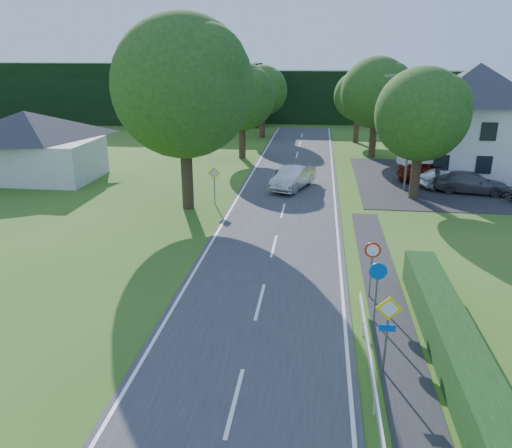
# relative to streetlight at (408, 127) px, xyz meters

# --- Properties ---
(road) EXTENTS (7.00, 80.00, 0.04)m
(road) POSITION_rel_streetlight_xyz_m (-8.06, -10.00, -4.44)
(road) COLOR #363739
(road) RESTS_ON ground
(parking_pad) EXTENTS (14.00, 16.00, 0.04)m
(parking_pad) POSITION_rel_streetlight_xyz_m (3.94, 3.00, -4.44)
(parking_pad) COLOR #232326
(parking_pad) RESTS_ON ground
(line_edge_left) EXTENTS (0.12, 80.00, 0.01)m
(line_edge_left) POSITION_rel_streetlight_xyz_m (-11.31, -10.00, -4.42)
(line_edge_left) COLOR white
(line_edge_left) RESTS_ON road
(line_edge_right) EXTENTS (0.12, 80.00, 0.01)m
(line_edge_right) POSITION_rel_streetlight_xyz_m (-4.81, -10.00, -4.42)
(line_edge_right) COLOR white
(line_edge_right) RESTS_ON road
(line_centre) EXTENTS (0.12, 80.00, 0.01)m
(line_centre) POSITION_rel_streetlight_xyz_m (-8.06, -10.00, -4.42)
(line_centre) COLOR white
(line_centre) RESTS_ON road
(tree_main) EXTENTS (9.40, 9.40, 11.64)m
(tree_main) POSITION_rel_streetlight_xyz_m (-14.06, -6.00, 1.36)
(tree_main) COLOR #1F4715
(tree_main) RESTS_ON ground
(tree_left_far) EXTENTS (7.00, 7.00, 8.58)m
(tree_left_far) POSITION_rel_streetlight_xyz_m (-13.06, 10.00, -0.17)
(tree_left_far) COLOR #1F4715
(tree_left_far) RESTS_ON ground
(tree_right_far) EXTENTS (7.40, 7.40, 9.09)m
(tree_right_far) POSITION_rel_streetlight_xyz_m (-1.06, 12.00, 0.08)
(tree_right_far) COLOR #1F4715
(tree_right_far) RESTS_ON ground
(tree_left_back) EXTENTS (6.60, 6.60, 8.07)m
(tree_left_back) POSITION_rel_streetlight_xyz_m (-12.56, 22.00, -0.43)
(tree_left_back) COLOR #1F4715
(tree_left_back) RESTS_ON ground
(tree_right_back) EXTENTS (6.20, 6.20, 7.56)m
(tree_right_back) POSITION_rel_streetlight_xyz_m (-2.06, 20.00, -0.68)
(tree_right_back) COLOR #1F4715
(tree_right_back) RESTS_ON ground
(tree_right_mid) EXTENTS (7.00, 7.00, 8.58)m
(tree_right_mid) POSITION_rel_streetlight_xyz_m (0.44, -2.00, -0.17)
(tree_right_mid) COLOR #1F4715
(tree_right_mid) RESTS_ON ground
(treeline_left) EXTENTS (44.00, 6.00, 8.00)m
(treeline_left) POSITION_rel_streetlight_xyz_m (-36.06, 32.00, -0.46)
(treeline_left) COLOR black
(treeline_left) RESTS_ON ground
(treeline_right) EXTENTS (30.00, 5.00, 7.00)m
(treeline_right) POSITION_rel_streetlight_xyz_m (-0.06, 36.00, -0.96)
(treeline_right) COLOR black
(treeline_right) RESTS_ON ground
(bungalow_left) EXTENTS (11.00, 6.50, 5.20)m
(bungalow_left) POSITION_rel_streetlight_xyz_m (-28.06, 0.00, -1.75)
(bungalow_left) COLOR #BABAB5
(bungalow_left) RESTS_ON ground
(house_white) EXTENTS (10.60, 8.40, 8.60)m
(house_white) POSITION_rel_streetlight_xyz_m (5.94, 6.00, -0.06)
(house_white) COLOR white
(house_white) RESTS_ON ground
(streetlight) EXTENTS (2.03, 0.18, 8.00)m
(streetlight) POSITION_rel_streetlight_xyz_m (0.00, 0.00, 0.00)
(streetlight) COLOR slate
(streetlight) RESTS_ON ground
(sign_priority_right) EXTENTS (0.78, 0.09, 2.59)m
(sign_priority_right) POSITION_rel_streetlight_xyz_m (-3.76, -22.02, -2.67)
(sign_priority_right) COLOR slate
(sign_priority_right) RESTS_ON ground
(sign_roundabout) EXTENTS (0.64, 0.08, 2.37)m
(sign_roundabout) POSITION_rel_streetlight_xyz_m (-3.76, -19.02, -2.79)
(sign_roundabout) COLOR slate
(sign_roundabout) RESTS_ON ground
(sign_speed_limit) EXTENTS (0.64, 0.11, 2.37)m
(sign_speed_limit) POSITION_rel_streetlight_xyz_m (-3.76, -17.03, -2.70)
(sign_speed_limit) COLOR slate
(sign_speed_limit) RESTS_ON ground
(sign_priority_left) EXTENTS (0.78, 0.09, 2.44)m
(sign_priority_left) POSITION_rel_streetlight_xyz_m (-12.56, -5.02, -2.75)
(sign_priority_left) COLOR slate
(sign_priority_left) RESTS_ON ground
(moving_car) EXTENTS (3.24, 5.22, 1.62)m
(moving_car) POSITION_rel_streetlight_xyz_m (-7.76, -0.57, -3.61)
(moving_car) COLOR #B6B6BB
(moving_car) RESTS_ON road
(motorcycle) EXTENTS (1.35, 2.18, 1.08)m
(motorcycle) POSITION_rel_streetlight_xyz_m (-8.89, 1.34, -3.88)
(motorcycle) COLOR black
(motorcycle) RESTS_ON road
(parked_car_red) EXTENTS (5.04, 2.09, 1.71)m
(parked_car_red) POSITION_rel_streetlight_xyz_m (2.53, 2.61, -3.57)
(parked_car_red) COLOR maroon
(parked_car_red) RESTS_ON parking_pad
(parked_car_silver_a) EXTENTS (4.20, 2.60, 1.31)m
(parked_car_silver_a) POSITION_rel_streetlight_xyz_m (3.18, 1.00, -3.77)
(parked_car_silver_a) COLOR #B5B6BA
(parked_car_silver_a) RESTS_ON parking_pad
(parked_car_grey) EXTENTS (5.18, 2.91, 1.42)m
(parked_car_grey) POSITION_rel_streetlight_xyz_m (4.60, -0.09, -3.71)
(parked_car_grey) COLOR #525258
(parked_car_grey) RESTS_ON parking_pad
(parasol) EXTENTS (1.97, 2.01, 1.75)m
(parasol) POSITION_rel_streetlight_xyz_m (0.85, -0.50, -3.55)
(parasol) COLOR red
(parasol) RESTS_ON parking_pad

